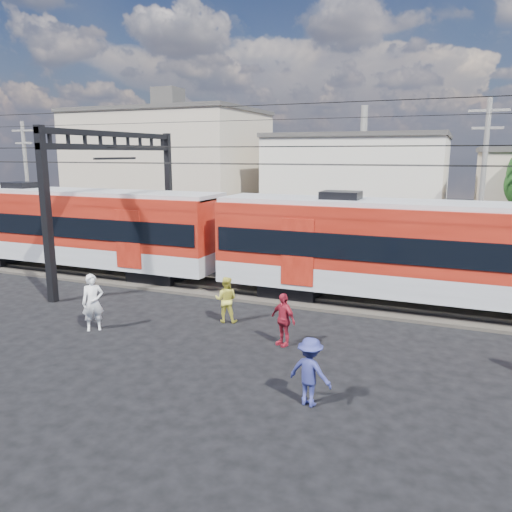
# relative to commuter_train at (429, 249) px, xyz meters

# --- Properties ---
(ground) EXTENTS (120.00, 120.00, 0.00)m
(ground) POSITION_rel_commuter_train_xyz_m (-4.12, -8.00, -2.40)
(ground) COLOR black
(ground) RESTS_ON ground
(track_bed) EXTENTS (70.00, 3.40, 0.12)m
(track_bed) POSITION_rel_commuter_train_xyz_m (-4.12, 0.00, -2.34)
(track_bed) COLOR #2D2823
(track_bed) RESTS_ON ground
(rail_near) EXTENTS (70.00, 0.12, 0.12)m
(rail_near) POSITION_rel_commuter_train_xyz_m (-4.12, -0.75, -2.22)
(rail_near) COLOR #59544C
(rail_near) RESTS_ON track_bed
(rail_far) EXTENTS (70.00, 0.12, 0.12)m
(rail_far) POSITION_rel_commuter_train_xyz_m (-4.12, 0.75, -2.22)
(rail_far) COLOR #59544C
(rail_far) RESTS_ON track_bed
(commuter_train) EXTENTS (50.30, 3.08, 4.17)m
(commuter_train) POSITION_rel_commuter_train_xyz_m (0.00, 0.00, 0.00)
(commuter_train) COLOR black
(commuter_train) RESTS_ON ground
(catenary) EXTENTS (70.00, 9.30, 7.52)m
(catenary) POSITION_rel_commuter_train_xyz_m (-12.77, -0.00, 2.73)
(catenary) COLOR black
(catenary) RESTS_ON ground
(building_west) EXTENTS (14.28, 10.20, 9.30)m
(building_west) POSITION_rel_commuter_train_xyz_m (-21.12, 16.00, 2.25)
(building_west) COLOR tan
(building_west) RESTS_ON ground
(building_midwest) EXTENTS (12.24, 12.24, 7.30)m
(building_midwest) POSITION_rel_commuter_train_xyz_m (-6.12, 19.00, 1.25)
(building_midwest) COLOR beige
(building_midwest) RESTS_ON ground
(utility_pole_mid) EXTENTS (1.80, 0.24, 8.50)m
(utility_pole_mid) POSITION_rel_commuter_train_xyz_m (1.88, 7.00, 2.13)
(utility_pole_mid) COLOR slate
(utility_pole_mid) RESTS_ON ground
(utility_pole_west) EXTENTS (1.80, 0.24, 8.00)m
(utility_pole_west) POSITION_rel_commuter_train_xyz_m (-26.12, 6.00, 1.88)
(utility_pole_west) COLOR slate
(utility_pole_west) RESTS_ON ground
(pedestrian_a) EXTENTS (0.84, 0.82, 1.95)m
(pedestrian_a) POSITION_rel_commuter_train_xyz_m (-10.33, -6.54, -1.43)
(pedestrian_a) COLOR white
(pedestrian_a) RESTS_ON ground
(pedestrian_b) EXTENTS (0.93, 0.79, 1.66)m
(pedestrian_b) POSITION_rel_commuter_train_xyz_m (-6.51, -4.08, -1.57)
(pedestrian_b) COLOR gold
(pedestrian_b) RESTS_ON ground
(pedestrian_c) EXTENTS (1.20, 0.85, 1.69)m
(pedestrian_c) POSITION_rel_commuter_train_xyz_m (-2.04, -8.76, -1.56)
(pedestrian_c) COLOR navy
(pedestrian_c) RESTS_ON ground
(pedestrian_d) EXTENTS (1.07, 0.82, 1.69)m
(pedestrian_d) POSITION_rel_commuter_train_xyz_m (-3.89, -5.40, -1.56)
(pedestrian_d) COLOR maroon
(pedestrian_d) RESTS_ON ground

